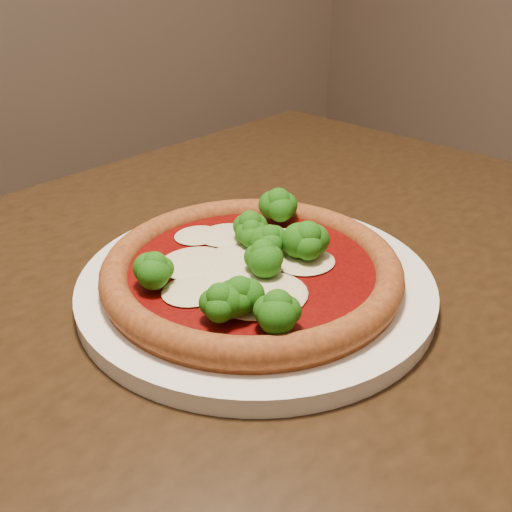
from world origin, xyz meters
TOP-DOWN VIEW (x-y plane):
  - dining_table at (0.21, -0.16)m, footprint 1.42×1.14m
  - plate at (0.27, -0.15)m, footprint 0.35×0.35m
  - pizza at (0.27, -0.15)m, footprint 0.29×0.29m

SIDE VIEW (x-z plane):
  - dining_table at x=0.21m, z-range 0.28..1.03m
  - plate at x=0.27m, z-range 0.75..0.77m
  - pizza at x=0.27m, z-range 0.75..0.81m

